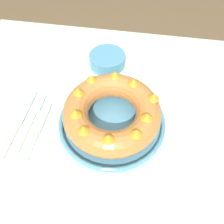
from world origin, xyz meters
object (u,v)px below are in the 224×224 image
serving_knife (17,126)px  cake_knife (36,133)px  serving_dish (112,122)px  napkin (199,121)px  bundt_cake (112,112)px  fork (32,118)px  side_bowl (107,60)px

serving_knife → cake_knife: (0.06, -0.01, 0.00)m
serving_dish → cake_knife: 0.22m
cake_knife → napkin: cake_knife is taller
serving_knife → bundt_cake: bearing=15.8°
fork → serving_dish: bearing=4.2°
serving_knife → napkin: 0.53m
fork → napkin: size_ratio=1.38×
serving_knife → napkin: size_ratio=1.51×
cake_knife → serving_dish: bearing=18.9°
side_bowl → napkin: side_bowl is taller
fork → side_bowl: bearing=56.2°
fork → napkin: fork is taller
serving_dish → fork: 0.24m
bundt_cake → serving_knife: size_ratio=1.15×
bundt_cake → fork: 0.24m
bundt_cake → cake_knife: bearing=-162.0°
serving_knife → fork: bearing=49.3°
side_bowl → napkin: bearing=-32.8°
serving_knife → side_bowl: size_ratio=1.84×
bundt_cake → fork: bearing=-175.1°
side_bowl → serving_knife: bearing=-124.7°
serving_knife → napkin: bearing=16.1°
bundt_cake → serving_dish: bearing=117.3°
serving_dish → side_bowl: 0.26m
fork → napkin: 0.49m
serving_dish → cake_knife: (-0.21, -0.07, -0.01)m
serving_dish → side_bowl: bearing=103.1°
fork → napkin: (0.49, 0.07, -0.00)m
serving_dish → serving_knife: bearing=-168.9°
napkin → serving_knife: bearing=-168.6°
serving_dish → serving_knife: serving_dish is taller
serving_dish → bundt_cake: bundt_cake is taller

